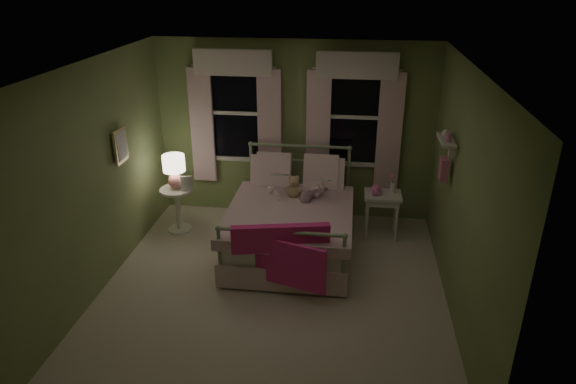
# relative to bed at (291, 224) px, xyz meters

# --- Properties ---
(room_shell) EXTENTS (4.20, 4.20, 4.20)m
(room_shell) POSITION_rel_bed_xyz_m (-0.10, -0.95, 0.92)
(room_shell) COLOR beige
(room_shell) RESTS_ON ground
(bed) EXTENTS (1.58, 2.04, 1.18)m
(bed) POSITION_rel_bed_xyz_m (0.00, 0.00, 0.00)
(bed) COLOR white
(bed) RESTS_ON ground
(pink_throw) EXTENTS (1.10, 0.41, 0.71)m
(pink_throw) POSITION_rel_bed_xyz_m (-0.00, -1.03, 0.23)
(pink_throw) COLOR #CF2877
(pink_throw) RESTS_ON bed
(child_left) EXTENTS (0.29, 0.24, 0.69)m
(child_left) POSITION_rel_bed_xyz_m (-0.28, 0.42, 0.53)
(child_left) COLOR #F7D1DD
(child_left) RESTS_ON bed
(child_right) EXTENTS (0.46, 0.42, 0.77)m
(child_right) POSITION_rel_bed_xyz_m (0.28, 0.42, 0.57)
(child_right) COLOR #F7D1DD
(child_right) RESTS_ON bed
(book_left) EXTENTS (0.20, 0.12, 0.26)m
(book_left) POSITION_rel_bed_xyz_m (-0.28, 0.17, 0.58)
(book_left) COLOR beige
(book_left) RESTS_ON child_left
(book_right) EXTENTS (0.21, 0.14, 0.26)m
(book_right) POSITION_rel_bed_xyz_m (0.28, 0.17, 0.54)
(book_right) COLOR beige
(book_right) RESTS_ON child_right
(teddy_bear) EXTENTS (0.24, 0.20, 0.32)m
(teddy_bear) POSITION_rel_bed_xyz_m (-0.00, 0.26, 0.41)
(teddy_bear) COLOR tan
(teddy_bear) RESTS_ON bed
(nightstand_left) EXTENTS (0.46, 0.46, 0.65)m
(nightstand_left) POSITION_rel_bed_xyz_m (-1.67, 0.35, 0.03)
(nightstand_left) COLOR white
(nightstand_left) RESTS_ON ground
(table_lamp) EXTENTS (0.31, 0.31, 0.47)m
(table_lamp) POSITION_rel_bed_xyz_m (-1.67, 0.35, 0.57)
(table_lamp) COLOR #D6837E
(table_lamp) RESTS_ON nightstand_left
(book_nightstand) EXTENTS (0.20, 0.25, 0.02)m
(book_nightstand) POSITION_rel_bed_xyz_m (-1.57, 0.27, 0.27)
(book_nightstand) COLOR beige
(book_nightstand) RESTS_ON nightstand_left
(nightstand_right) EXTENTS (0.50, 0.40, 0.64)m
(nightstand_right) POSITION_rel_bed_xyz_m (1.19, 0.54, 0.17)
(nightstand_right) COLOR white
(nightstand_right) RESTS_ON ground
(pink_toy) EXTENTS (0.14, 0.19, 0.14)m
(pink_toy) POSITION_rel_bed_xyz_m (1.09, 0.54, 0.32)
(pink_toy) COLOR pink
(pink_toy) RESTS_ON nightstand_right
(bud_vase) EXTENTS (0.06, 0.06, 0.28)m
(bud_vase) POSITION_rel_bed_xyz_m (1.31, 0.59, 0.41)
(bud_vase) COLOR white
(bud_vase) RESTS_ON nightstand_right
(window_left) EXTENTS (1.34, 0.13, 1.96)m
(window_left) POSITION_rel_bed_xyz_m (-0.95, 1.08, 1.24)
(window_left) COLOR black
(window_left) RESTS_ON room_shell
(window_right) EXTENTS (1.34, 0.13, 1.96)m
(window_right) POSITION_rel_bed_xyz_m (0.75, 1.08, 1.24)
(window_right) COLOR black
(window_right) RESTS_ON room_shell
(wall_shelf) EXTENTS (0.15, 0.50, 0.60)m
(wall_shelf) POSITION_rel_bed_xyz_m (1.80, -0.25, 1.14)
(wall_shelf) COLOR white
(wall_shelf) RESTS_ON room_shell
(framed_picture) EXTENTS (0.03, 0.32, 0.42)m
(framed_picture) POSITION_rel_bed_xyz_m (-2.05, -0.35, 1.12)
(framed_picture) COLOR beige
(framed_picture) RESTS_ON room_shell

